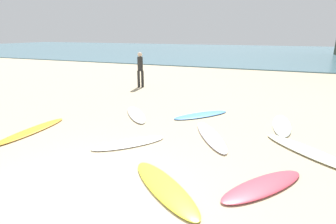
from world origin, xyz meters
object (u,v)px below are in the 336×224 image
Objects in this scene: surfboard_3 at (310,152)px; beachgoer_near at (140,68)px; surfboard_1 at (136,114)px; surfboard_6 at (165,187)px; surfboard_5 at (263,186)px; surfboard_0 at (211,136)px; surfboard_8 at (282,125)px; surfboard_2 at (201,115)px; surfboard_4 at (31,131)px; surfboard_7 at (129,143)px.

surfboard_3 is 9.41m from beachgoer_near.
surfboard_1 is 4.65m from surfboard_6.
surfboard_5 is 1.13× the size of beachgoer_near.
surfboard_8 is (1.85, 1.69, -0.00)m from surfboard_0.
surfboard_2 is 5.40m from surfboard_4.
beachgoer_near is (-4.75, 8.32, 0.99)m from surfboard_6.
surfboard_0 is 2.81m from surfboard_6.
surfboard_4 is at bearing -131.73° from surfboard_7.
surfboard_8 is at bearing 25.36° from surfboard_4.
surfboard_0 is 1.20× the size of surfboard_7.
surfboard_5 is at bearing 97.24° from beachgoer_near.
surfboard_0 is 0.92× the size of surfboard_3.
surfboard_1 reaches higher than surfboard_5.
surfboard_0 is at bearing 99.05° from beachgoer_near.
surfboard_5 is 1.85m from surfboard_6.
surfboard_5 is 3.79m from surfboard_8.
surfboard_0 is 1.10× the size of surfboard_2.
beachgoer_near is (-2.11, 4.49, 0.99)m from surfboard_1.
surfboard_4 is 1.12× the size of surfboard_6.
surfboard_0 is 2.51m from surfboard_8.
surfboard_5 is 0.98× the size of surfboard_8.
surfboard_2 is at bearing 157.43° from surfboard_5.
surfboard_7 is at bearing 86.18° from surfboard_6.
surfboard_4 is at bearing 114.68° from surfboard_6.
surfboard_0 is 1.11× the size of surfboard_8.
surfboard_7 is (1.00, -2.27, -0.01)m from surfboard_1.
surfboard_5 reaches higher than surfboard_6.
surfboard_0 is 1.07× the size of surfboard_6.
surfboard_4 is (-7.43, -1.37, -0.01)m from surfboard_3.
beachgoer_near is at bearing 90.39° from surfboard_4.
beachgoer_near is at bearing -178.69° from surfboard_2.
surfboard_0 is at bearing -51.73° from surfboard_3.
surfboard_3 is at bearing 101.03° from surfboard_5.
surfboard_4 reaches higher than surfboard_2.
surfboard_6 is (0.50, -4.62, 0.00)m from surfboard_2.
surfboard_3 is 4.46m from surfboard_7.
surfboard_8 is 7.92m from beachgoer_near.
surfboard_4 is at bearing -11.91° from surfboard_0.
surfboard_6 is at bearing -119.45° from surfboard_5.
surfboard_5 is at bearing -74.09° from surfboard_1.
surfboard_3 is 1.04× the size of surfboard_4.
surfboard_4 is (-4.99, -1.52, -0.01)m from surfboard_0.
surfboard_7 is at bearing 5.41° from surfboard_4.
surfboard_8 is (4.74, 0.65, 0.00)m from surfboard_1.
surfboard_6 is (-2.69, -2.65, -0.01)m from surfboard_3.
surfboard_3 is 7.56m from surfboard_4.
surfboard_8 is (6.84, 3.20, 0.01)m from surfboard_4.
surfboard_1 is at bearing -173.06° from surfboard_8.
surfboard_3 reaches higher than surfboard_6.
surfboard_0 reaches higher than surfboard_7.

